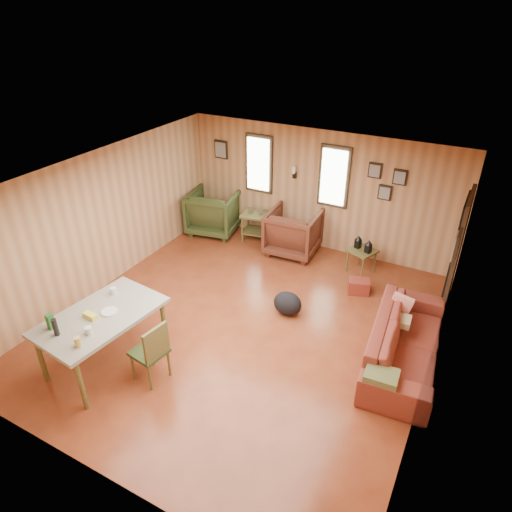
% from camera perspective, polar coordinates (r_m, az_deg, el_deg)
% --- Properties ---
extents(room, '(5.54, 6.04, 2.44)m').
position_cam_1_polar(room, '(6.76, 0.76, 0.33)').
color(room, brown).
rests_on(room, ground).
extents(sofa, '(0.86, 2.33, 0.89)m').
position_cam_1_polar(sofa, '(6.73, 18.32, -9.40)').
color(sofa, maroon).
rests_on(sofa, ground).
extents(recliner_brown, '(1.02, 0.96, 0.99)m').
position_cam_1_polar(recliner_brown, '(9.05, 4.70, 3.26)').
color(recliner_brown, '#542719').
rests_on(recliner_brown, ground).
extents(recliner_green, '(1.15, 1.10, 1.02)m').
position_cam_1_polar(recliner_green, '(9.90, -5.30, 5.74)').
color(recliner_green, '#323E1C').
rests_on(recliner_green, ground).
extents(end_table, '(0.65, 0.61, 0.72)m').
position_cam_1_polar(end_table, '(9.58, 0.01, 4.34)').
color(end_table, brown).
rests_on(end_table, ground).
extents(side_table, '(0.58, 0.58, 0.72)m').
position_cam_1_polar(side_table, '(8.59, 13.18, 0.88)').
color(side_table, brown).
rests_on(side_table, ground).
extents(cooler, '(0.42, 0.36, 0.26)m').
position_cam_1_polar(cooler, '(8.15, 12.71, -3.72)').
color(cooler, maroon).
rests_on(cooler, ground).
extents(backpack, '(0.51, 0.41, 0.41)m').
position_cam_1_polar(backpack, '(7.43, 3.96, -5.95)').
color(backpack, black).
rests_on(backpack, ground).
extents(sofa_pillows, '(0.51, 1.73, 0.36)m').
position_cam_1_polar(sofa_pillows, '(6.48, 16.57, -10.21)').
color(sofa_pillows, '#535A32').
rests_on(sofa_pillows, sofa).
extents(dining_table, '(1.17, 1.75, 1.08)m').
position_cam_1_polar(dining_table, '(6.50, -18.92, -7.57)').
color(dining_table, gray).
rests_on(dining_table, ground).
extents(dining_chair, '(0.47, 0.47, 0.92)m').
position_cam_1_polar(dining_chair, '(6.22, -12.86, -11.37)').
color(dining_chair, '#323E1C').
rests_on(dining_chair, ground).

